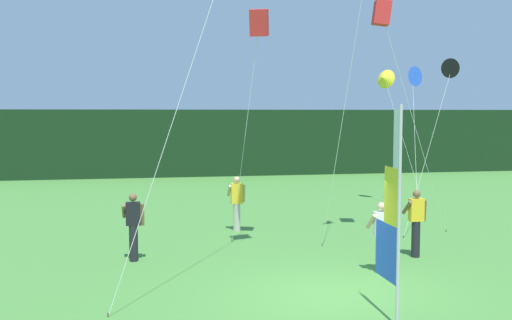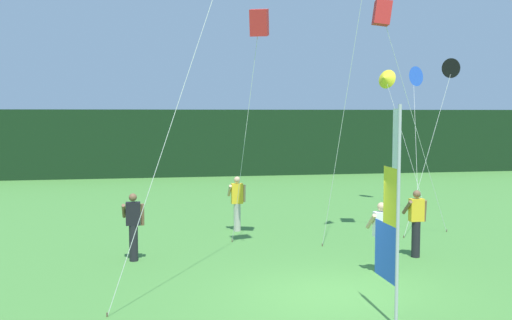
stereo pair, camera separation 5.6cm
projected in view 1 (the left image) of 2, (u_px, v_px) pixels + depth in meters
The scene contains 12 objects.
ground_plane at pixel (331, 297), 12.04m from camera, with size 120.00×120.00×0.00m, color #478438.
distant_treeline at pixel (207, 142), 35.74m from camera, with size 80.00×2.40×3.93m, color black.
banner_flag at pixel (392, 218), 10.53m from camera, with size 0.06×1.03×3.88m.
person_near_banner at pixel (133, 225), 14.88m from camera, with size 0.55×0.48×1.72m.
person_mid_field at pixel (237, 202), 18.69m from camera, with size 0.55×0.48×1.73m.
person_far_left at pixel (416, 221), 15.31m from camera, with size 0.55×0.48×1.75m.
person_far_right at pixel (381, 235), 13.77m from camera, with size 0.55×0.48×1.67m.
kite_red_box_0 at pixel (382, 14), 17.15m from camera, with size 2.80×0.81×6.98m.
kite_blue_delta_3 at pixel (413, 77), 23.81m from camera, with size 1.54×3.31×5.59m.
kite_yellow_delta_4 at pixel (385, 79), 23.87m from camera, with size 1.45×2.18×5.54m.
kite_red_box_5 at pixel (259, 23), 15.89m from camera, with size 0.95×1.29×6.53m.
kite_black_delta_6 at pixel (452, 69), 18.65m from camera, with size 2.29×1.35×5.46m.
Camera 1 is at (-3.65, -11.30, 3.72)m, focal length 41.63 mm.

